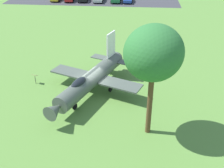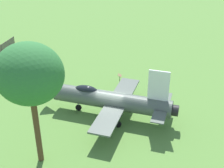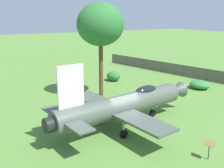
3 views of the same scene
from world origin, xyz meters
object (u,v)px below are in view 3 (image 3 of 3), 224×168
at_px(shrub_by_tree, 200,85).
at_px(info_plaque, 209,146).
at_px(shrub_near_fence, 113,76).
at_px(shade_tree, 100,25).
at_px(display_jet, 126,104).

xyz_separation_m(shrub_by_tree, info_plaque, (11.28, 10.76, 0.39)).
bearing_deg(shrub_near_fence, shade_tree, 48.02).
xyz_separation_m(display_jet, shade_tree, (-1.94, -7.65, 5.46)).
relative_size(shrub_by_tree, info_plaque, 2.06).
distance_m(shrub_near_fence, info_plaque, 19.37).
distance_m(shade_tree, shrub_near_fence, 9.16).
relative_size(display_jet, shrub_by_tree, 5.53).
distance_m(display_jet, shrub_by_tree, 13.65).
distance_m(display_jet, info_plaque, 6.70).
bearing_deg(shrub_near_fence, display_jet, 63.43).
height_order(shade_tree, info_plaque, shade_tree).
bearing_deg(shrub_near_fence, shrub_by_tree, 129.74).
xyz_separation_m(display_jet, info_plaque, (-1.61, 6.45, -0.90)).
height_order(shrub_near_fence, shrub_by_tree, shrub_near_fence).
bearing_deg(info_plaque, shrub_by_tree, -136.33).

